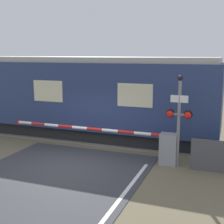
{
  "coord_description": "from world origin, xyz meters",
  "views": [
    {
      "loc": [
        5.12,
        -9.37,
        3.94
      ],
      "look_at": [
        0.83,
        1.93,
        1.66
      ],
      "focal_mm": 50.0,
      "sensor_mm": 36.0,
      "label": 1
    }
  ],
  "objects": [
    {
      "name": "signal_post",
      "position": [
        3.54,
        1.28,
        1.83
      ],
      "size": [
        0.9,
        0.26,
        3.21
      ],
      "color": "gray",
      "rests_on": "ground_plane"
    },
    {
      "name": "track_bed",
      "position": [
        0.0,
        4.05,
        0.02
      ],
      "size": [
        36.0,
        3.2,
        0.13
      ],
      "color": "slate",
      "rests_on": "ground_plane"
    },
    {
      "name": "crossing_barrier",
      "position": [
        2.56,
        1.33,
        0.68
      ],
      "size": [
        6.77,
        0.44,
        1.16
      ],
      "color": "gray",
      "rests_on": "ground_plane"
    },
    {
      "name": "train",
      "position": [
        -2.45,
        4.04,
        1.93
      ],
      "size": [
        14.65,
        3.07,
        3.78
      ],
      "color": "black",
      "rests_on": "ground_plane"
    },
    {
      "name": "ground_plane",
      "position": [
        0.0,
        0.0,
        0.0
      ],
      "size": [
        80.0,
        80.0,
        0.0
      ],
      "primitive_type": "plane",
      "color": "#6B6047"
    }
  ]
}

